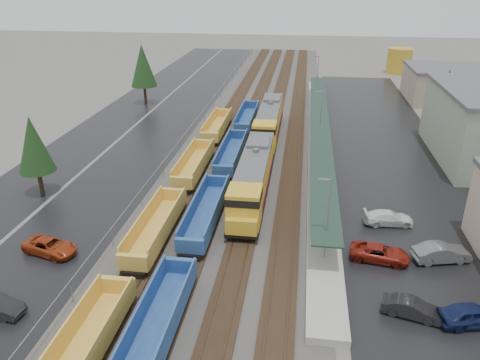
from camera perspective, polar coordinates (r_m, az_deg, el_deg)
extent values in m
cube|color=#302D2B|center=(78.38, 2.45, 6.95)|extent=(20.00, 160.00, 0.08)
cube|color=black|center=(79.11, -1.91, 7.21)|extent=(2.60, 160.00, 0.15)
cube|color=#473326|center=(79.20, -2.43, 7.31)|extent=(0.08, 160.00, 0.07)
cube|color=#473326|center=(78.96, -1.39, 7.27)|extent=(0.08, 160.00, 0.07)
cube|color=black|center=(78.55, 0.99, 7.10)|extent=(2.60, 160.00, 0.15)
cube|color=#473326|center=(78.61, 0.47, 7.20)|extent=(0.08, 160.00, 0.07)
cube|color=#473326|center=(78.44, 1.52, 7.15)|extent=(0.08, 160.00, 0.07)
cube|color=black|center=(78.20, 3.92, 6.97)|extent=(2.60, 160.00, 0.15)
cube|color=#473326|center=(78.21, 3.40, 7.07)|extent=(0.08, 160.00, 0.07)
cube|color=#473326|center=(78.12, 4.46, 7.02)|extent=(0.08, 160.00, 0.07)
cube|color=black|center=(78.05, 6.87, 6.81)|extent=(2.60, 160.00, 0.15)
cube|color=#473326|center=(78.03, 6.35, 6.92)|extent=(0.08, 160.00, 0.07)
cube|color=#473326|center=(78.01, 7.41, 6.86)|extent=(0.08, 160.00, 0.07)
cube|color=black|center=(81.12, -8.24, 7.30)|extent=(10.00, 160.00, 0.02)
cube|color=black|center=(84.38, -14.84, 7.40)|extent=(9.00, 160.00, 0.02)
cube|color=black|center=(69.64, 17.40, 3.59)|extent=(16.00, 100.00, 0.02)
cube|color=#9E9B93|center=(68.52, 9.58, 4.36)|extent=(3.00, 80.00, 0.70)
cylinder|color=gray|center=(44.97, 10.19, -4.42)|extent=(0.16, 0.16, 2.40)
cylinder|color=gray|center=(58.61, 9.83, 2.53)|extent=(0.16, 0.16, 2.40)
cylinder|color=gray|center=(72.79, 9.60, 6.82)|extent=(0.16, 0.16, 2.40)
cylinder|color=gray|center=(87.25, 9.45, 9.70)|extent=(0.16, 0.16, 2.40)
cylinder|color=gray|center=(101.86, 9.33, 11.75)|extent=(0.16, 0.16, 2.40)
cube|color=#1B3128|center=(67.63, 9.74, 6.63)|extent=(2.60, 65.00, 0.15)
cylinder|color=gray|center=(39.58, 10.60, -5.17)|extent=(0.12, 0.12, 8.00)
cube|color=gray|center=(37.83, 10.28, 0.04)|extent=(1.00, 0.15, 0.12)
cylinder|color=gray|center=(67.40, 9.79, 7.28)|extent=(0.12, 0.12, 8.00)
cube|color=gray|center=(66.39, 9.59, 10.53)|extent=(1.00, 0.15, 0.12)
cylinder|color=gray|center=(96.54, 9.45, 12.35)|extent=(0.12, 0.12, 8.00)
cube|color=gray|center=(95.83, 9.30, 14.65)|extent=(1.00, 0.15, 0.12)
cylinder|color=gray|center=(38.28, -19.84, -12.78)|extent=(0.08, 0.08, 2.00)
cylinder|color=gray|center=(44.22, -15.28, -6.81)|extent=(0.08, 0.08, 2.00)
cylinder|color=gray|center=(50.72, -11.93, -2.27)|extent=(0.08, 0.08, 2.00)
cylinder|color=gray|center=(57.61, -9.37, 1.21)|extent=(0.08, 0.08, 2.00)
cylinder|color=gray|center=(64.75, -7.36, 3.93)|extent=(0.08, 0.08, 2.00)
cylinder|color=gray|center=(72.07, -5.75, 6.11)|extent=(0.08, 0.08, 2.00)
cylinder|color=gray|center=(79.52, -4.43, 7.88)|extent=(0.08, 0.08, 2.00)
cylinder|color=gray|center=(87.07, -3.32, 9.34)|extent=(0.08, 0.08, 2.00)
cylinder|color=gray|center=(94.70, -2.39, 10.56)|extent=(0.08, 0.08, 2.00)
cylinder|color=gray|center=(102.38, -1.59, 11.60)|extent=(0.08, 0.08, 2.00)
cylinder|color=gray|center=(110.10, -0.90, 12.49)|extent=(0.08, 0.08, 2.00)
cylinder|color=gray|center=(117.87, -0.29, 13.26)|extent=(0.08, 0.08, 2.00)
cylinder|color=gray|center=(125.66, 0.24, 13.94)|extent=(0.08, 0.08, 2.00)
cylinder|color=gray|center=(133.48, 0.71, 14.53)|extent=(0.08, 0.08, 2.00)
cylinder|color=gray|center=(141.31, 1.14, 15.06)|extent=(0.08, 0.08, 2.00)
cylinder|color=gray|center=(149.17, 1.52, 15.54)|extent=(0.08, 0.08, 2.00)
cube|color=gray|center=(79.25, -4.45, 8.57)|extent=(0.05, 160.00, 0.05)
cube|color=tan|center=(100.97, 24.85, 10.41)|extent=(18.00, 14.00, 6.00)
cube|color=#59595B|center=(100.37, 25.18, 12.20)|extent=(18.36, 14.28, 0.50)
ellipsoid|color=#47523F|center=(218.99, -1.97, 17.99)|extent=(154.00, 110.00, 19.80)
ellipsoid|color=#47523F|center=(228.19, 16.96, 17.27)|extent=(196.00, 140.00, 25.20)
cylinder|color=#332316|center=(57.45, -23.15, -0.19)|extent=(0.50, 0.50, 2.70)
cone|color=black|center=(55.90, -23.89, 4.02)|extent=(3.96, 3.96, 6.30)
cylinder|color=#332316|center=(92.28, -11.48, 10.16)|extent=(0.50, 0.50, 3.30)
cone|color=black|center=(91.16, -11.77, 13.52)|extent=(4.84, 4.84, 7.70)
cylinder|color=#332316|center=(78.60, 23.21, 6.17)|extent=(0.50, 0.50, 3.00)
cone|color=black|center=(77.38, 23.81, 9.69)|extent=(4.40, 4.40, 7.00)
cube|color=black|center=(52.16, 1.66, -1.12)|extent=(3.13, 20.89, 0.42)
cube|color=gold|center=(52.39, 1.81, 1.12)|extent=(2.92, 16.71, 3.13)
cube|color=gold|center=(44.02, 0.52, -3.25)|extent=(3.13, 3.34, 3.55)
cube|color=black|center=(43.55, 0.52, -2.02)|extent=(3.19, 3.39, 0.73)
cube|color=gold|center=(42.88, 0.19, -5.63)|extent=(2.92, 1.04, 1.46)
cube|color=#59595B|center=(51.76, 1.84, 2.83)|extent=(2.98, 16.71, 0.37)
cube|color=maroon|center=(53.05, 0.20, -0.04)|extent=(0.04, 16.71, 0.37)
cube|color=maroon|center=(52.77, 3.40, -0.22)|extent=(0.04, 16.71, 0.37)
cube|color=black|center=(52.34, 1.66, -1.53)|extent=(2.30, 6.27, 0.63)
cube|color=black|center=(45.84, 0.64, -5.32)|extent=(2.51, 4.18, 0.52)
cube|color=black|center=(58.95, 2.45, 1.60)|extent=(2.51, 4.18, 0.52)
cylinder|color=#59595B|center=(52.62, 1.97, 3.55)|extent=(0.73, 0.73, 0.52)
cube|color=#59595B|center=(55.57, 2.31, 4.62)|extent=(2.51, 4.18, 0.52)
cube|color=black|center=(71.65, 3.54, 5.97)|extent=(3.13, 20.89, 0.42)
cube|color=gold|center=(72.12, 3.64, 7.57)|extent=(2.92, 16.71, 3.13)
cube|color=gold|center=(63.32, 2.98, 5.42)|extent=(3.13, 3.34, 3.55)
cube|color=black|center=(62.99, 3.00, 6.32)|extent=(3.19, 3.39, 0.73)
cube|color=gold|center=(61.89, 2.80, 3.95)|extent=(2.92, 1.04, 1.46)
cube|color=#59595B|center=(71.67, 3.68, 8.85)|extent=(2.98, 16.71, 0.37)
cube|color=maroon|center=(72.60, 2.44, 6.67)|extent=(0.04, 16.71, 0.37)
cube|color=maroon|center=(72.40, 4.79, 6.56)|extent=(0.04, 16.71, 0.37)
cube|color=black|center=(71.78, 3.53, 5.66)|extent=(2.30, 6.27, 0.63)
cube|color=black|center=(64.87, 3.01, 3.73)|extent=(2.51, 4.18, 0.52)
cube|color=black|center=(78.71, 3.97, 7.39)|extent=(2.51, 4.18, 0.52)
cylinder|color=#59595B|center=(72.59, 3.75, 9.30)|extent=(0.73, 0.73, 0.52)
cube|color=#59595B|center=(75.63, 3.94, 9.86)|extent=(2.51, 4.18, 0.52)
cube|color=gold|center=(33.10, -18.70, -19.64)|extent=(2.61, 12.25, 0.25)
cube|color=gold|center=(33.02, -20.97, -18.04)|extent=(0.15, 12.25, 1.81)
cube|color=gold|center=(32.02, -16.79, -18.89)|extent=(0.15, 12.25, 1.81)
cube|color=gold|center=(37.00, -14.63, -12.37)|extent=(2.61, 0.50, 1.41)
cube|color=black|center=(37.08, -14.87, -14.25)|extent=(2.01, 2.21, 0.50)
cube|color=gold|center=(44.74, -10.14, -6.11)|extent=(2.61, 12.25, 0.25)
cube|color=gold|center=(44.68, -11.76, -4.96)|extent=(0.15, 12.25, 1.81)
cube|color=gold|center=(43.95, -8.65, -5.23)|extent=(0.15, 12.25, 1.81)
cube|color=gold|center=(39.34, -12.96, -9.76)|extent=(2.61, 0.50, 1.41)
cube|color=gold|center=(49.74, -8.05, -1.81)|extent=(2.61, 0.50, 1.41)
cube|color=black|center=(40.43, -12.49, -10.41)|extent=(2.01, 2.21, 0.50)
cube|color=black|center=(49.58, -8.20, -3.20)|extent=(2.01, 2.21, 0.50)
cube|color=gold|center=(58.35, -5.57, 1.57)|extent=(2.61, 12.25, 0.25)
cube|color=gold|center=(58.30, -6.81, 2.45)|extent=(0.15, 12.25, 1.81)
cube|color=gold|center=(57.74, -4.40, 2.34)|extent=(0.15, 12.25, 1.81)
cube|color=gold|center=(52.45, -7.16, -0.34)|extent=(2.61, 0.50, 1.41)
cube|color=gold|center=(63.85, -4.32, 4.31)|extent=(2.61, 0.50, 1.41)
cube|color=black|center=(53.48, -6.91, -1.01)|extent=(2.01, 2.21, 0.50)
cube|color=black|center=(63.55, -4.42, 3.24)|extent=(2.01, 2.21, 0.50)
cube|color=gold|center=(72.83, -2.77, 6.28)|extent=(2.61, 12.25, 0.25)
cube|color=gold|center=(72.80, -3.76, 6.99)|extent=(0.15, 12.25, 1.81)
cube|color=gold|center=(72.35, -1.80, 6.92)|extent=(0.15, 12.25, 1.81)
cube|color=gold|center=(66.72, -3.77, 5.20)|extent=(2.61, 0.50, 1.41)
cube|color=gold|center=(78.59, -1.94, 8.16)|extent=(2.61, 0.50, 1.41)
cube|color=black|center=(67.70, -3.63, 4.59)|extent=(2.01, 2.21, 0.50)
cube|color=black|center=(78.20, -2.02, 7.31)|extent=(2.01, 2.21, 0.50)
cube|color=navy|center=(33.58, -10.20, -17.82)|extent=(2.54, 13.26, 0.24)
cube|color=navy|center=(33.35, -12.40, -16.38)|extent=(0.15, 13.26, 1.76)
cube|color=navy|center=(32.69, -8.18, -16.97)|extent=(0.15, 13.26, 1.76)
cube|color=navy|center=(38.28, -7.21, -10.38)|extent=(2.54, 0.49, 1.37)
cube|color=black|center=(38.30, -7.40, -12.16)|extent=(1.96, 2.15, 0.49)
cube|color=navy|center=(46.81, -4.14, -4.34)|extent=(2.54, 13.26, 0.24)
cube|color=navy|center=(46.65, -5.65, -3.28)|extent=(0.15, 13.26, 1.76)
cube|color=navy|center=(46.17, -2.69, -3.49)|extent=(0.15, 13.26, 1.76)
cube|color=navy|center=(40.73, -6.13, -8.01)|extent=(2.54, 0.49, 1.37)
cube|color=navy|center=(52.50, -2.66, -0.18)|extent=(2.54, 0.49, 1.37)
cube|color=black|center=(41.81, -5.85, -8.65)|extent=(1.96, 2.15, 0.49)
cube|color=black|center=(52.30, -2.77, -1.46)|extent=(1.96, 2.15, 0.49)
cube|color=navy|center=(61.73, -1.01, 2.96)|extent=(2.54, 13.26, 0.24)
cube|color=navy|center=(61.61, -2.14, 3.78)|extent=(0.15, 13.26, 1.76)
cube|color=navy|center=(61.25, 0.12, 3.67)|extent=(0.15, 13.26, 1.76)
cube|color=navy|center=(55.24, -2.10, 1.10)|extent=(2.54, 0.49, 1.37)
cube|color=navy|center=(67.85, -0.12, 5.55)|extent=(2.54, 0.49, 1.37)
cube|color=black|center=(56.24, -1.96, 0.45)|extent=(1.96, 2.15, 0.49)
cube|color=black|center=(67.53, -0.20, 4.58)|extent=(1.96, 2.15, 0.49)
cube|color=navy|center=(77.38, 0.90, 7.36)|extent=(2.54, 13.26, 0.24)
cube|color=navy|center=(77.28, 0.00, 8.03)|extent=(0.15, 13.26, 1.76)
cube|color=navy|center=(77.00, 1.82, 7.95)|extent=(0.15, 13.26, 1.76)
cube|color=navy|center=(70.71, 0.22, 6.32)|extent=(2.54, 0.49, 1.37)
cube|color=navy|center=(83.71, 1.49, 9.14)|extent=(2.54, 0.49, 1.37)
cube|color=black|center=(71.66, 0.29, 5.74)|extent=(1.96, 2.15, 0.49)
cube|color=black|center=(83.32, 1.43, 8.37)|extent=(1.96, 2.15, 0.49)
cylinder|color=gold|center=(125.04, 18.84, 13.59)|extent=(6.02, 6.02, 6.02)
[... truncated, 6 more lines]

